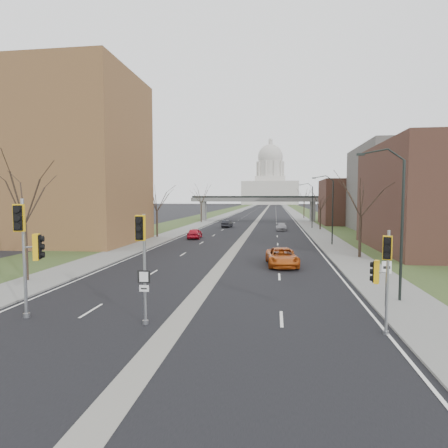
% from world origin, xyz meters
% --- Properties ---
extents(ground, '(700.00, 700.00, 0.00)m').
position_xyz_m(ground, '(0.00, 0.00, 0.00)').
color(ground, black).
rests_on(ground, ground).
extents(road_surface, '(20.00, 600.00, 0.01)m').
position_xyz_m(road_surface, '(0.00, 150.00, 0.01)').
color(road_surface, black).
rests_on(road_surface, ground).
extents(median_strip, '(1.20, 600.00, 0.02)m').
position_xyz_m(median_strip, '(0.00, 150.00, 0.00)').
color(median_strip, gray).
rests_on(median_strip, ground).
extents(sidewalk_right, '(4.00, 600.00, 0.12)m').
position_xyz_m(sidewalk_right, '(12.00, 150.00, 0.06)').
color(sidewalk_right, gray).
rests_on(sidewalk_right, ground).
extents(sidewalk_left, '(4.00, 600.00, 0.12)m').
position_xyz_m(sidewalk_left, '(-12.00, 150.00, 0.06)').
color(sidewalk_left, gray).
rests_on(sidewalk_left, ground).
extents(grass_verge_right, '(8.00, 600.00, 0.10)m').
position_xyz_m(grass_verge_right, '(18.00, 150.00, 0.05)').
color(grass_verge_right, '#30441F').
rests_on(grass_verge_right, ground).
extents(grass_verge_left, '(8.00, 600.00, 0.10)m').
position_xyz_m(grass_verge_left, '(-18.00, 150.00, 0.05)').
color(grass_verge_left, '#30441F').
rests_on(grass_verge_left, ground).
extents(apartment_building, '(25.00, 16.00, 22.00)m').
position_xyz_m(apartment_building, '(-26.00, 30.00, 11.00)').
color(apartment_building, brown).
rests_on(apartment_building, ground).
extents(commercial_block_mid, '(18.00, 22.00, 15.00)m').
position_xyz_m(commercial_block_mid, '(28.00, 52.00, 7.50)').
color(commercial_block_mid, '#625F59').
rests_on(commercial_block_mid, ground).
extents(commercial_block_far, '(14.00, 14.00, 10.00)m').
position_xyz_m(commercial_block_far, '(22.00, 70.00, 5.00)').
color(commercial_block_far, '#482B21').
rests_on(commercial_block_far, ground).
extents(pedestrian_bridge, '(34.00, 3.00, 6.45)m').
position_xyz_m(pedestrian_bridge, '(0.00, 80.00, 4.84)').
color(pedestrian_bridge, slate).
rests_on(pedestrian_bridge, ground).
extents(capitol, '(48.00, 42.00, 55.75)m').
position_xyz_m(capitol, '(0.00, 320.00, 18.60)').
color(capitol, beige).
rests_on(capitol, ground).
extents(streetlight_near, '(2.61, 0.20, 8.70)m').
position_xyz_m(streetlight_near, '(10.99, 6.00, 6.95)').
color(streetlight_near, black).
rests_on(streetlight_near, sidewalk_right).
extents(streetlight_mid, '(2.61, 0.20, 8.70)m').
position_xyz_m(streetlight_mid, '(10.99, 32.00, 6.95)').
color(streetlight_mid, black).
rests_on(streetlight_mid, sidewalk_right).
extents(streetlight_far, '(2.61, 0.20, 8.70)m').
position_xyz_m(streetlight_far, '(10.99, 58.00, 6.95)').
color(streetlight_far, black).
rests_on(streetlight_far, sidewalk_right).
extents(tree_left_a, '(7.20, 7.20, 9.40)m').
position_xyz_m(tree_left_a, '(-13.00, 8.00, 6.64)').
color(tree_left_a, '#382B21').
rests_on(tree_left_a, sidewalk_left).
extents(tree_left_b, '(6.75, 6.75, 8.81)m').
position_xyz_m(tree_left_b, '(-13.00, 38.00, 6.23)').
color(tree_left_b, '#382B21').
rests_on(tree_left_b, sidewalk_left).
extents(tree_left_c, '(7.65, 7.65, 9.99)m').
position_xyz_m(tree_left_c, '(-13.00, 72.00, 7.04)').
color(tree_left_c, '#382B21').
rests_on(tree_left_c, sidewalk_left).
extents(tree_right_a, '(7.20, 7.20, 9.40)m').
position_xyz_m(tree_right_a, '(13.00, 22.00, 6.64)').
color(tree_right_a, '#382B21').
rests_on(tree_right_a, sidewalk_right).
extents(tree_right_b, '(6.30, 6.30, 8.22)m').
position_xyz_m(tree_right_b, '(13.00, 55.00, 5.82)').
color(tree_right_b, '#382B21').
rests_on(tree_right_b, sidewalk_right).
extents(tree_right_c, '(7.65, 7.65, 9.99)m').
position_xyz_m(tree_right_c, '(13.00, 95.00, 7.04)').
color(tree_right_c, '#382B21').
rests_on(tree_right_c, sidewalk_right).
extents(signal_pole_left, '(1.00, 1.34, 5.97)m').
position_xyz_m(signal_pole_left, '(-7.41, 0.41, 3.91)').
color(signal_pole_left, gray).
rests_on(signal_pole_left, ground).
extents(signal_pole_median, '(0.61, 0.85, 5.25)m').
position_xyz_m(signal_pole_median, '(-1.42, 0.08, 3.66)').
color(signal_pole_median, gray).
rests_on(signal_pole_median, ground).
extents(signal_pole_right, '(0.77, 1.04, 4.61)m').
position_xyz_m(signal_pole_right, '(9.30, 0.45, 3.02)').
color(signal_pole_right, gray).
rests_on(signal_pole_right, ground).
extents(speed_limit_sign, '(0.53, 0.13, 2.48)m').
position_xyz_m(speed_limit_sign, '(10.63, 4.62, 1.83)').
color(speed_limit_sign, black).
rests_on(speed_limit_sign, sidewalk_right).
extents(car_left_near, '(2.10, 4.62, 1.54)m').
position_xyz_m(car_left_near, '(-7.09, 37.38, 0.77)').
color(car_left_near, red).
rests_on(car_left_near, ground).
extents(car_left_far, '(1.91, 4.49, 1.44)m').
position_xyz_m(car_left_far, '(-4.97, 58.56, 0.72)').
color(car_left_far, black).
rests_on(car_left_far, ground).
extents(car_right_near, '(3.09, 5.85, 1.57)m').
position_xyz_m(car_right_near, '(5.28, 16.79, 0.78)').
color(car_right_near, '#B94F13').
rests_on(car_right_near, ground).
extents(car_right_mid, '(2.00, 4.58, 1.31)m').
position_xyz_m(car_right_mid, '(5.81, 52.72, 0.66)').
color(car_right_mid, gray).
rests_on(car_right_mid, ground).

